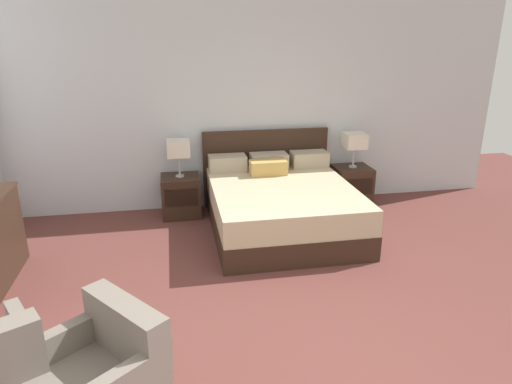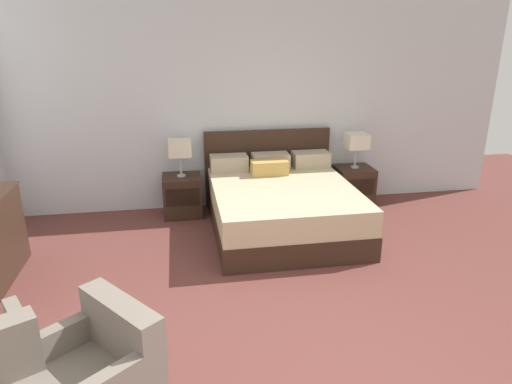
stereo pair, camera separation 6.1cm
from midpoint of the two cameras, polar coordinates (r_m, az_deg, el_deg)
The scene contains 6 objects.
wall_back at distance 6.13m, azimuth -1.31°, elevation 11.44°, with size 7.31×0.06×2.88m, color silver.
bed at distance 5.52m, azimuth 3.55°, elevation -1.60°, with size 1.72×1.97×1.05m.
nightstand_left at distance 6.04m, azimuth -8.89°, elevation -0.44°, with size 0.49×0.45×0.53m.
nightstand_right at distance 6.49m, azimuth 12.33°, elevation 0.76°, with size 0.49×0.45×0.53m.
table_lamp_left at distance 5.86m, azimuth -9.20°, elevation 5.40°, with size 0.28×0.28×0.47m.
table_lamp_right at distance 6.33m, azimuth 12.73°, elevation 6.20°, with size 0.28×0.28×0.47m.
Camera 2 is at (-0.87, -2.25, 2.28)m, focal length 32.00 mm.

